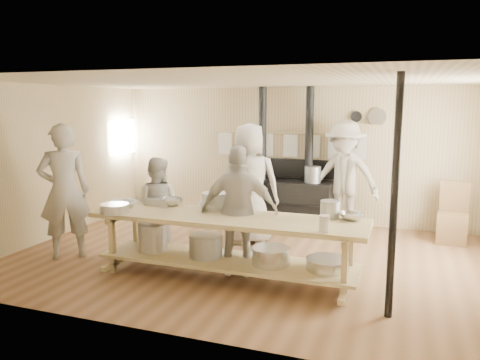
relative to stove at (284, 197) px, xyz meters
The scene contains 23 objects.
ground 2.18m from the stove, 89.82° to the right, with size 7.00×7.00×0.00m, color brown.
room_shell 2.39m from the stove, 89.82° to the right, with size 7.00×7.00×7.00m.
left_opening 3.61m from the stove, behind, with size 0.00×0.90×0.90m.
stove is the anchor object (origin of this frame).
towel_rail 1.07m from the stove, 88.68° to the left, with size 3.00×0.04×0.47m.
back_wall_shelf 2.11m from the stove, 12.13° to the left, with size 0.63×0.14×0.32m.
prep_table 3.02m from the stove, 90.04° to the right, with size 3.60×0.90×0.85m.
support_post 4.11m from the stove, 59.33° to the right, with size 0.08×0.08×2.60m, color black.
cook_far_left 3.97m from the stove, 130.72° to the right, with size 0.73×0.48×2.01m, color #B7AFA2.
cook_left 2.77m from the stove, 119.78° to the right, with size 0.73×0.57×1.50m, color #B7AFA2.
cook_center 1.47m from the stove, 99.56° to the right, with size 0.97×0.63×1.98m, color #B7AFA2.
cook_right 2.84m from the stove, 87.83° to the right, with size 1.03×0.43×1.75m, color #B7AFA2.
cook_by_window 1.24m from the stove, ahead, with size 1.29×0.74×2.00m, color #B7AFA2.
chair 2.95m from the stove, ahead, with size 0.52×0.52×1.00m.
bowl_white_a 3.46m from the stove, 116.68° to the right, with size 0.40×0.40×0.10m, color white.
bowl_steel_a 2.88m from the stove, 109.82° to the right, with size 0.32×0.32×0.10m, color silver.
bowl_white_b 2.73m from the stove, 96.28° to the right, with size 0.43×0.43×0.11m, color white.
bowl_steel_b 3.13m from the stove, 59.92° to the right, with size 0.29×0.29×0.09m, color silver.
roasting_pan 2.94m from the stove, 112.84° to the right, with size 0.42×0.28×0.09m, color #B2B2B7.
mixing_bowl_large 3.67m from the stove, 113.54° to the right, with size 0.38×0.38×0.12m, color silver.
bucket_galv 3.01m from the stove, 64.54° to the right, with size 0.24×0.24×0.23m, color gray.
deep_bowl_enamel 2.74m from the stove, 96.14° to the right, with size 0.37×0.37×0.23m, color white.
pitcher 3.62m from the stove, 68.53° to the right, with size 0.12×0.12×0.19m, color white.
Camera 1 is at (2.14, -6.38, 2.28)m, focal length 35.00 mm.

